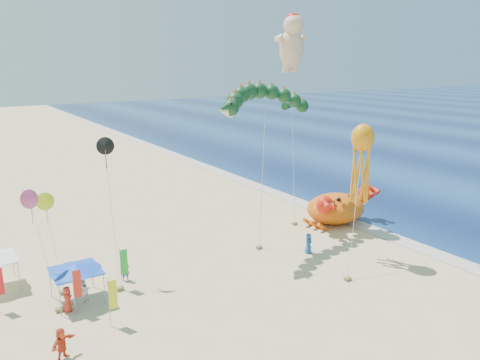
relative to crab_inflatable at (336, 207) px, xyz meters
The scene contains 10 objects.
ground 11.14m from the crab_inflatable, 162.66° to the right, with size 320.00×320.00×0.00m, color #D1B784.
foam_strip 3.95m from the crab_inflatable, 65.67° to the right, with size 320.00×320.00×0.00m, color silver.
crab_inflatable is the anchor object (origin of this frame).
dragon_kite 13.92m from the crab_inflatable, behind, with size 12.43×6.44×13.80m.
cherub_kite 17.03m from the crab_inflatable, 126.32° to the left, with size 2.54×3.64×20.52m.
octopus_kite 10.81m from the crab_inflatable, 122.98° to the right, with size 5.19×4.07×11.23m.
canopy_blue 26.46m from the crab_inflatable, behind, with size 3.43×3.43×2.71m.
feather_flags 26.73m from the crab_inflatable, behind, with size 8.44×5.79×3.20m.
beachgoers 24.11m from the crab_inflatable, 167.92° to the right, with size 22.50×8.27×1.87m.
small_kites 26.63m from the crab_inflatable, behind, with size 6.91×6.18×10.74m.
Camera 1 is at (-22.34, -29.43, 16.01)m, focal length 35.00 mm.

